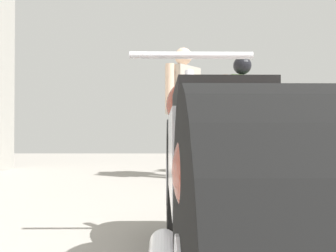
{
  "coord_description": "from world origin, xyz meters",
  "views": [
    {
      "loc": [
        -0.27,
        0.37,
        0.62
      ],
      "look_at": [
        -0.28,
        3.01,
        0.66
      ],
      "focal_mm": 39.64,
      "sensor_mm": 36.0,
      "label": 1
    }
  ],
  "objects": [
    {
      "name": "motorcycle_black_naked",
      "position": [
        1.15,
        4.39,
        0.33
      ],
      "size": [
        1.37,
        1.43,
        0.82
      ],
      "color": "black",
      "rests_on": "ground_plane"
    },
    {
      "name": "ground_plane",
      "position": [
        0.0,
        3.12,
        0.0
      ],
      "size": [
        14.98,
        14.98,
        0.0
      ],
      "primitive_type": "plane",
      "color": "gray"
    },
    {
      "name": "mechanic_with_helmet",
      "position": [
        0.77,
        5.7,
        1.02
      ],
      "size": [
        0.66,
        0.37,
        1.69
      ],
      "color": "#384766",
      "rests_on": "ground_plane"
    },
    {
      "name": "mechanic_in_blue",
      "position": [
        -0.1,
        5.3,
        0.98
      ],
      "size": [
        0.52,
        0.61,
        1.73
      ],
      "color": "#4C4C4C",
      "rests_on": "ground_plane"
    },
    {
      "name": "motorcycle_maroon_cruiser",
      "position": [
        -0.14,
        1.62,
        0.43
      ],
      "size": [
        0.66,
        2.24,
        1.04
      ],
      "color": "black",
      "rests_on": "ground_plane"
    }
  ]
}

